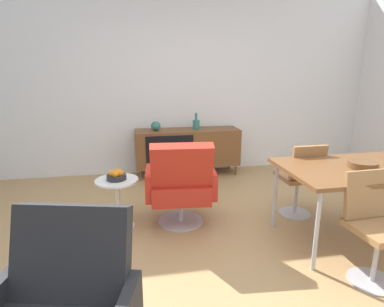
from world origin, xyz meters
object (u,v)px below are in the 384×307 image
at_px(fruit_bowl, 116,176).
at_px(lounge_chair_red, 181,183).
at_px(wooden_bowl_on_table, 363,165).
at_px(side_table_round, 118,198).
at_px(dining_table, 368,171).
at_px(sideboard, 187,147).
at_px(vase_sculptural_dark, 156,126).
at_px(vase_cobalt, 196,124).
at_px(dining_chair_back_left, 301,177).
at_px(dining_chair_front_left, 374,224).

bearing_deg(fruit_bowl, lounge_chair_red, -7.58).
xyz_separation_m(wooden_bowl_on_table, side_table_round, (-2.24, 0.72, -0.45)).
bearing_deg(dining_table, sideboard, 120.43).
bearing_deg(dining_table, vase_sculptural_dark, 128.60).
xyz_separation_m(sideboard, side_table_round, (-1.00, -1.57, -0.12)).
relative_size(vase_cobalt, vase_sculptural_dark, 1.71).
height_order(vase_sculptural_dark, dining_table, vase_sculptural_dark).
relative_size(side_table_round, fruit_bowl, 2.60).
height_order(vase_cobalt, vase_sculptural_dark, vase_cobalt).
relative_size(sideboard, fruit_bowl, 8.00).
distance_m(vase_sculptural_dark, wooden_bowl_on_table, 2.86).
height_order(sideboard, side_table_round, sideboard).
bearing_deg(lounge_chair_red, dining_chair_back_left, -1.70).
xyz_separation_m(dining_table, fruit_bowl, (-2.33, 0.68, -0.13)).
bearing_deg(dining_table, side_table_round, 163.57).
height_order(vase_sculptural_dark, side_table_round, vase_sculptural_dark).
bearing_deg(dining_chair_back_left, side_table_round, 176.31).
relative_size(lounge_chair_red, side_table_round, 1.82).
bearing_deg(wooden_bowl_on_table, lounge_chair_red, 158.47).
relative_size(vase_sculptural_dark, wooden_bowl_on_table, 0.56).
bearing_deg(vase_sculptural_dark, fruit_bowl, -108.37).
relative_size(lounge_chair_red, fruit_bowl, 4.73).
height_order(sideboard, dining_chair_front_left, dining_chair_front_left).
bearing_deg(fruit_bowl, wooden_bowl_on_table, -17.67).
distance_m(vase_sculptural_dark, lounge_chair_red, 1.70).
height_order(vase_cobalt, dining_chair_front_left, vase_cobalt).
relative_size(vase_sculptural_dark, dining_chair_front_left, 0.17).
relative_size(dining_chair_front_left, fruit_bowl, 4.28).
height_order(wooden_bowl_on_table, dining_chair_back_left, dining_chair_back_left).
bearing_deg(dining_chair_back_left, vase_sculptural_dark, 130.54).
bearing_deg(dining_chair_front_left, dining_chair_back_left, 89.77).
height_order(dining_table, dining_chair_front_left, dining_chair_front_left).
bearing_deg(wooden_bowl_on_table, dining_chair_back_left, 114.00).
xyz_separation_m(dining_table, wooden_bowl_on_table, (-0.09, -0.03, 0.07)).
distance_m(sideboard, vase_cobalt, 0.39).
height_order(vase_cobalt, lounge_chair_red, vase_cobalt).
relative_size(dining_table, dining_chair_back_left, 1.87).
distance_m(dining_table, fruit_bowl, 2.43).
xyz_separation_m(dining_table, dining_chair_front_left, (-0.35, -0.56, -0.23)).
distance_m(dining_chair_front_left, lounge_chair_red, 1.76).
bearing_deg(lounge_chair_red, dining_chair_front_left, -41.15).
relative_size(dining_chair_front_left, dining_chair_back_left, 1.00).
distance_m(vase_cobalt, dining_table, 2.56).
bearing_deg(fruit_bowl, vase_sculptural_dark, 71.63).
xyz_separation_m(vase_cobalt, dining_chair_back_left, (0.84, -1.70, -0.33)).
bearing_deg(fruit_bowl, vase_cobalt, 54.09).
relative_size(dining_chair_back_left, fruit_bowl, 4.28).
xyz_separation_m(vase_cobalt, vase_sculptural_dark, (-0.62, 0.00, -0.01)).
height_order(dining_chair_back_left, side_table_round, dining_chair_back_left).
height_order(dining_chair_front_left, side_table_round, dining_chair_front_left).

